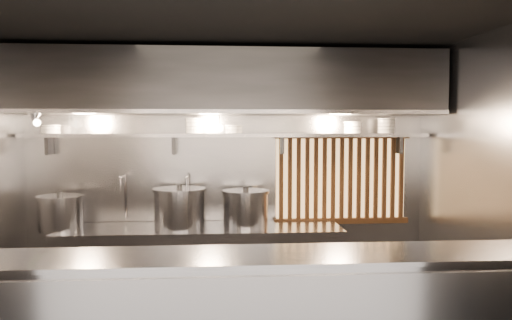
{
  "coord_description": "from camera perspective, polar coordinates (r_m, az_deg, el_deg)",
  "views": [
    {
      "loc": [
        -0.1,
        -4.17,
        1.95
      ],
      "look_at": [
        0.25,
        0.55,
        1.65
      ],
      "focal_mm": 35.0,
      "sensor_mm": 36.0,
      "label": 1
    }
  ],
  "objects": [
    {
      "name": "pendant_bulb",
      "position": [
        5.37,
        -4.22,
        3.69
      ],
      "size": [
        0.09,
        0.09,
        0.19
      ],
      "color": "#2D2D30",
      "rests_on": "exhaust_hood"
    },
    {
      "name": "stock_pot_mid",
      "position": [
        5.38,
        -8.73,
        -5.42
      ],
      "size": [
        0.74,
        0.74,
        0.46
      ],
      "rotation": [
        0.0,
        0.0,
        0.4
      ],
      "color": "#9D9DA2",
      "rests_on": "cooking_bench"
    },
    {
      "name": "bowl_stack_3",
      "position": [
        5.69,
        10.95,
        3.67
      ],
      "size": [
        0.2,
        0.2,
        0.13
      ],
      "color": "white",
      "rests_on": "bowl_shelf"
    },
    {
      "name": "wall_back",
      "position": [
        5.7,
        -3.19,
        -1.96
      ],
      "size": [
        4.5,
        0.0,
        4.5
      ],
      "primitive_type": "plane",
      "rotation": [
        1.57,
        0.0,
        0.0
      ],
      "color": "gray",
      "rests_on": "floor"
    },
    {
      "name": "faucet_right",
      "position": [
        5.59,
        -7.79,
        -3.07
      ],
      "size": [
        0.04,
        0.3,
        0.5
      ],
      "color": "silver",
      "rests_on": "wall_back"
    },
    {
      "name": "wood_screen",
      "position": [
        5.83,
        9.72,
        -2.09
      ],
      "size": [
        1.56,
        0.09,
        1.04
      ],
      "color": "#FFC172",
      "rests_on": "wall_back"
    },
    {
      "name": "bowl_stack_2",
      "position": [
        5.5,
        -2.53,
        3.54
      ],
      "size": [
        0.2,
        0.2,
        0.09
      ],
      "color": "white",
      "rests_on": "bowl_shelf"
    },
    {
      "name": "faucet_left",
      "position": [
        5.68,
        -14.87,
        -3.05
      ],
      "size": [
        0.04,
        0.3,
        0.5
      ],
      "color": "silver",
      "rests_on": "wall_back"
    },
    {
      "name": "bowl_stack_4",
      "position": [
        5.81,
        14.65,
        3.81
      ],
      "size": [
        0.2,
        0.2,
        0.17
      ],
      "color": "white",
      "rests_on": "bowl_shelf"
    },
    {
      "name": "bowl_stack_1",
      "position": [
        5.5,
        -7.02,
        3.91
      ],
      "size": [
        0.21,
        0.21,
        0.17
      ],
      "color": "white",
      "rests_on": "bowl_shelf"
    },
    {
      "name": "bowl_stack_0",
      "position": [
        5.78,
        -22.43,
        3.28
      ],
      "size": [
        0.22,
        0.22,
        0.09
      ],
      "color": "white",
      "rests_on": "bowl_shelf"
    },
    {
      "name": "bowl_shelf",
      "position": [
        5.5,
        -3.18,
        2.84
      ],
      "size": [
        4.4,
        0.34,
        0.04
      ],
      "primitive_type": "cube",
      "color": "#9D9DA2",
      "rests_on": "wall_back"
    },
    {
      "name": "ceiling",
      "position": [
        4.26,
        -2.88,
        15.07
      ],
      "size": [
        4.5,
        4.5,
        0.0
      ],
      "primitive_type": "plane",
      "rotation": [
        3.14,
        0.0,
        0.0
      ],
      "color": "black",
      "rests_on": "wall_back"
    },
    {
      "name": "stock_pot_right",
      "position": [
        5.41,
        -1.19,
        -5.5
      ],
      "size": [
        0.57,
        0.57,
        0.43
      ],
      "rotation": [
        0.0,
        0.0,
        0.13
      ],
      "color": "#9D9DA2",
      "rests_on": "cooking_bench"
    },
    {
      "name": "heat_lamp",
      "position": [
        5.34,
        -23.98,
        4.52
      ],
      "size": [
        0.25,
        0.35,
        0.2
      ],
      "color": "#9D9DA2",
      "rests_on": "exhaust_hood"
    },
    {
      "name": "cooking_bench",
      "position": [
        5.52,
        -6.28,
        -12.23
      ],
      "size": [
        3.0,
        0.7,
        0.9
      ],
      "primitive_type": "cube",
      "color": "#9D9DA2",
      "rests_on": "floor"
    },
    {
      "name": "wall_right",
      "position": [
        4.82,
        25.03,
        -3.32
      ],
      "size": [
        0.0,
        3.0,
        3.0
      ],
      "primitive_type": "plane",
      "rotation": [
        1.57,
        0.0,
        -1.57
      ],
      "color": "gray",
      "rests_on": "floor"
    },
    {
      "name": "exhaust_hood",
      "position": [
        5.29,
        -3.15,
        8.71
      ],
      "size": [
        4.4,
        0.81,
        0.65
      ],
      "color": "#2D2D30",
      "rests_on": "ceiling"
    },
    {
      "name": "stock_pot_left",
      "position": [
        5.58,
        -21.46,
        -5.62
      ],
      "size": [
        0.59,
        0.59,
        0.4
      ],
      "rotation": [
        0.0,
        0.0,
        -0.29
      ],
      "color": "#9D9DA2",
      "rests_on": "cooking_bench"
    }
  ]
}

